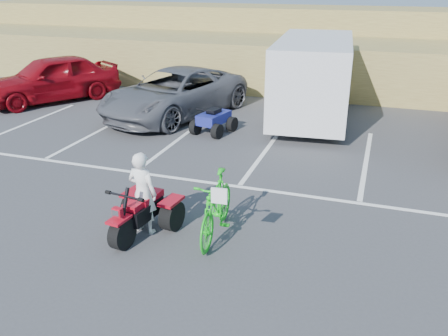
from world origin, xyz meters
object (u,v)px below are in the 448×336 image
(green_dirt_bike, at_px, (216,206))
(red_car, at_px, (51,78))
(quad_atv_blue, at_px, (214,133))
(cargo_trailer, at_px, (313,77))
(red_trike_atv, at_px, (141,234))
(grey_pickup, at_px, (175,93))
(quad_atv_green, at_px, (290,125))
(rider, at_px, (143,193))

(green_dirt_bike, distance_m, red_car, 12.19)
(quad_atv_blue, bearing_deg, cargo_trailer, 55.77)
(green_dirt_bike, xyz_separation_m, cargo_trailer, (0.43, 8.30, 0.84))
(red_trike_atv, bearing_deg, grey_pickup, 116.51)
(red_car, height_order, quad_atv_green, red_car)
(green_dirt_bike, bearing_deg, quad_atv_green, 86.73)
(rider, relative_size, quad_atv_blue, 1.22)
(red_trike_atv, relative_size, red_car, 0.30)
(red_car, xyz_separation_m, cargo_trailer, (9.87, 0.59, 0.57))
(cargo_trailer, bearing_deg, quad_atv_blue, -141.91)
(red_trike_atv, bearing_deg, quad_atv_blue, 104.28)
(green_dirt_bike, bearing_deg, rider, -171.99)
(grey_pickup, relative_size, quad_atv_green, 3.95)
(red_trike_atv, relative_size, cargo_trailer, 0.26)
(grey_pickup, relative_size, quad_atv_blue, 4.38)
(cargo_trailer, bearing_deg, quad_atv_green, -126.71)
(red_trike_atv, xyz_separation_m, red_car, (-8.08, 8.15, 0.87))
(green_dirt_bike, height_order, cargo_trailer, cargo_trailer)
(red_car, bearing_deg, quad_atv_blue, 18.38)
(red_car, bearing_deg, red_trike_atv, -12.74)
(quad_atv_blue, relative_size, quad_atv_green, 0.90)
(red_car, relative_size, cargo_trailer, 0.87)
(red_car, bearing_deg, green_dirt_bike, -6.74)
(rider, relative_size, quad_atv_green, 1.10)
(red_trike_atv, distance_m, green_dirt_bike, 1.55)
(green_dirt_bike, relative_size, red_car, 0.39)
(green_dirt_bike, xyz_separation_m, red_car, (-9.44, 7.71, 0.27))
(red_car, distance_m, cargo_trailer, 9.91)
(rider, height_order, red_car, red_car)
(grey_pickup, xyz_separation_m, cargo_trailer, (4.52, 1.01, 0.65))
(grey_pickup, distance_m, quad_atv_green, 4.08)
(green_dirt_bike, distance_m, quad_atv_green, 7.47)
(red_trike_atv, distance_m, grey_pickup, 8.23)
(red_car, bearing_deg, cargo_trailer, 35.89)
(rider, xyz_separation_m, quad_atv_green, (1.25, 7.73, -0.80))
(quad_atv_green, bearing_deg, rider, -81.88)
(quad_atv_blue, bearing_deg, rider, -69.63)
(rider, height_order, green_dirt_bike, rider)
(red_car, relative_size, quad_atv_green, 3.53)
(red_trike_atv, xyz_separation_m, grey_pickup, (-2.73, 7.72, 0.80))
(green_dirt_bike, relative_size, cargo_trailer, 0.34)
(cargo_trailer, distance_m, quad_atv_blue, 3.83)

